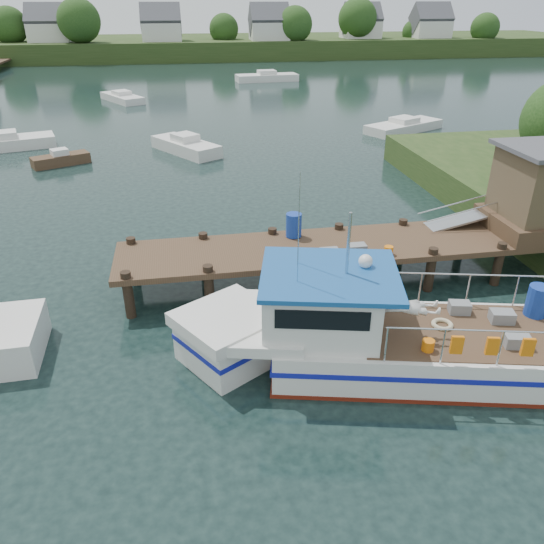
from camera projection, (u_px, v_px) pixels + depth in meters
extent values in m
plane|color=black|center=(292.00, 283.00, 18.79)|extent=(160.00, 160.00, 0.00)
cube|color=#2F431B|center=(193.00, 47.00, 91.61)|extent=(140.00, 24.00, 3.00)
cylinder|color=#332114|center=(14.00, 47.00, 82.65)|extent=(0.60, 0.60, 4.20)
sphere|color=#264719|center=(9.00, 25.00, 81.22)|extent=(5.54, 5.54, 5.54)
cylinder|color=#332114|center=(83.00, 46.00, 80.69)|extent=(0.60, 0.60, 4.80)
sphere|color=#264719|center=(79.00, 21.00, 79.05)|extent=(6.34, 6.34, 6.34)
cylinder|color=#332114|center=(157.00, 50.00, 84.53)|extent=(0.60, 0.60, 3.00)
sphere|color=#264719|center=(156.00, 35.00, 83.50)|extent=(3.96, 3.96, 3.96)
cylinder|color=#332114|center=(225.00, 46.00, 87.81)|extent=(0.60, 0.60, 3.60)
sphere|color=#264719|center=(224.00, 29.00, 86.58)|extent=(4.75, 4.75, 4.75)
cylinder|color=#332114|center=(294.00, 45.00, 85.85)|extent=(0.60, 0.60, 4.20)
sphere|color=#264719|center=(295.00, 24.00, 84.41)|extent=(5.54, 5.54, 5.54)
cylinder|color=#332114|center=(356.00, 42.00, 89.13)|extent=(0.60, 0.60, 4.80)
sphere|color=#264719|center=(357.00, 18.00, 87.49)|extent=(6.34, 6.34, 6.34)
cylinder|color=#332114|center=(412.00, 46.00, 92.97)|extent=(0.60, 0.60, 3.00)
sphere|color=#264719|center=(414.00, 32.00, 91.94)|extent=(3.96, 3.96, 3.96)
cylinder|color=#332114|center=(482.00, 45.00, 91.00)|extent=(0.60, 0.60, 3.60)
sphere|color=#264719|center=(485.00, 28.00, 89.77)|extent=(4.75, 4.75, 4.75)
cube|color=silver|center=(50.00, 34.00, 81.82)|extent=(6.00, 5.00, 3.00)
cube|color=#47474C|center=(48.00, 20.00, 80.94)|extent=(6.20, 5.09, 5.09)
cube|color=silver|center=(162.00, 33.00, 83.53)|extent=(6.00, 5.00, 3.00)
cube|color=#47474C|center=(161.00, 20.00, 82.65)|extent=(6.20, 5.09, 5.09)
cube|color=silver|center=(269.00, 33.00, 85.24)|extent=(6.00, 5.00, 3.00)
cube|color=#47474C|center=(269.00, 19.00, 84.36)|extent=(6.20, 5.09, 5.09)
cube|color=silver|center=(360.00, 31.00, 89.42)|extent=(6.00, 5.00, 3.00)
cube|color=#47474C|center=(361.00, 18.00, 88.54)|extent=(6.20, 5.09, 5.09)
cube|color=silver|center=(430.00, 31.00, 90.37)|extent=(6.00, 5.00, 3.00)
cube|color=#47474C|center=(431.00, 18.00, 89.49)|extent=(6.20, 5.09, 5.09)
cube|color=#4A3423|center=(349.00, 246.00, 18.50)|extent=(16.00, 3.00, 0.20)
cylinder|color=black|center=(129.00, 299.00, 16.52)|extent=(0.32, 0.32, 1.90)
cylinder|color=black|center=(134.00, 262.00, 18.80)|extent=(0.32, 0.32, 1.90)
cylinder|color=black|center=(209.00, 292.00, 16.90)|extent=(0.32, 0.32, 1.90)
cylinder|color=black|center=(204.00, 257.00, 19.18)|extent=(0.32, 0.32, 1.90)
cylinder|color=black|center=(286.00, 286.00, 17.28)|extent=(0.32, 0.32, 1.90)
cylinder|color=black|center=(272.00, 252.00, 19.56)|extent=(0.32, 0.32, 1.90)
cylinder|color=black|center=(359.00, 279.00, 17.66)|extent=(0.32, 0.32, 1.90)
cylinder|color=black|center=(338.00, 247.00, 19.94)|extent=(0.32, 0.32, 1.90)
cylinder|color=black|center=(430.00, 274.00, 18.04)|extent=(0.32, 0.32, 1.90)
cylinder|color=black|center=(401.00, 243.00, 20.32)|extent=(0.32, 0.32, 1.90)
cylinder|color=black|center=(497.00, 268.00, 18.42)|extent=(0.32, 0.32, 1.90)
cylinder|color=black|center=(461.00, 238.00, 20.70)|extent=(0.32, 0.32, 1.90)
cylinder|color=black|center=(520.00, 234.00, 21.08)|extent=(0.32, 0.32, 1.90)
cube|color=#4A3423|center=(534.00, 222.00, 19.38)|extent=(3.20, 3.00, 0.60)
cube|color=brown|center=(543.00, 185.00, 18.73)|extent=(2.60, 2.60, 2.40)
cube|color=#A5A8AD|center=(463.00, 218.00, 19.84)|extent=(3.34, 0.90, 0.79)
cylinder|color=silver|center=(471.00, 210.00, 19.26)|extent=(3.34, 0.05, 0.76)
cylinder|color=silver|center=(460.00, 202.00, 19.96)|extent=(3.34, 0.05, 0.76)
cube|color=slate|center=(329.00, 253.00, 17.35)|extent=(0.60, 0.40, 0.30)
cube|color=slate|center=(357.00, 249.00, 17.68)|extent=(0.60, 0.40, 0.30)
cylinder|color=orange|center=(389.00, 250.00, 17.57)|extent=(0.30, 0.30, 0.28)
cylinder|color=#153596|center=(294.00, 225.00, 18.76)|extent=(0.56, 0.56, 0.85)
cube|color=silver|center=(417.00, 349.00, 14.29)|extent=(8.18, 4.74, 1.18)
cube|color=silver|center=(229.00, 342.00, 14.55)|extent=(3.00, 3.00, 1.18)
cube|color=silver|center=(228.00, 319.00, 14.20)|extent=(3.31, 3.26, 0.36)
cube|color=silver|center=(266.00, 322.00, 14.17)|extent=(2.66, 3.31, 0.31)
cube|color=#13199D|center=(418.00, 344.00, 14.22)|extent=(8.29, 4.80, 0.14)
cube|color=#13199D|center=(228.00, 338.00, 14.48)|extent=(3.05, 3.05, 0.14)
cube|color=maroon|center=(415.00, 365.00, 14.54)|extent=(8.29, 4.78, 0.14)
cube|color=#4A3423|center=(467.00, 331.00, 13.95)|extent=(6.02, 3.95, 0.04)
cube|color=silver|center=(320.00, 302.00, 13.80)|extent=(3.40, 3.25, 1.54)
cube|color=black|center=(322.00, 320.00, 12.47)|extent=(2.21, 0.55, 0.51)
cube|color=black|center=(320.00, 269.00, 14.85)|extent=(2.21, 0.55, 0.51)
cube|color=black|center=(265.00, 291.00, 13.73)|extent=(0.46, 1.81, 0.51)
cube|color=#185097|center=(330.00, 275.00, 13.41)|extent=(4.07, 3.69, 0.12)
cylinder|color=silver|center=(348.00, 244.00, 12.99)|extent=(0.10, 0.10, 1.64)
cylinder|color=silver|center=(298.00, 236.00, 12.41)|extent=(0.03, 0.03, 2.46)
cylinder|color=silver|center=(299.00, 219.00, 13.31)|extent=(0.03, 0.03, 2.46)
sphere|color=silver|center=(366.00, 261.00, 13.63)|extent=(0.44, 0.44, 0.37)
cylinder|color=silver|center=(498.00, 331.00, 12.25)|extent=(5.00, 1.21, 0.05)
cylinder|color=silver|center=(465.00, 274.00, 14.75)|extent=(5.00, 1.21, 0.05)
cylinder|color=silver|center=(386.00, 345.00, 12.60)|extent=(0.05, 0.05, 0.97)
cylinder|color=silver|center=(373.00, 287.00, 15.10)|extent=(0.05, 0.05, 0.97)
cylinder|color=silver|center=(443.00, 347.00, 12.53)|extent=(0.05, 0.05, 0.97)
cylinder|color=silver|center=(420.00, 288.00, 15.04)|extent=(0.05, 0.05, 0.97)
cylinder|color=silver|center=(500.00, 349.00, 12.46)|extent=(0.05, 0.05, 0.97)
cylinder|color=silver|center=(468.00, 290.00, 14.97)|extent=(0.05, 0.05, 0.97)
cylinder|color=silver|center=(516.00, 291.00, 14.90)|extent=(0.05, 0.05, 0.97)
cube|color=slate|center=(517.00, 341.00, 13.27)|extent=(0.69, 0.54, 0.33)
cube|color=slate|center=(502.00, 317.00, 14.27)|extent=(0.69, 0.54, 0.33)
cube|color=slate|center=(459.00, 308.00, 14.69)|extent=(0.64, 0.51, 0.33)
cylinder|color=#153596|center=(537.00, 301.00, 14.46)|extent=(0.69, 0.69, 0.90)
cylinder|color=orange|center=(428.00, 346.00, 13.12)|extent=(0.37, 0.37, 0.31)
torus|color=#BFB28C|center=(442.00, 325.00, 14.13)|extent=(0.69, 0.69, 0.12)
cube|color=orange|center=(457.00, 345.00, 12.46)|extent=(0.30, 0.16, 0.46)
cube|color=orange|center=(492.00, 346.00, 12.42)|extent=(0.30, 0.16, 0.46)
cube|color=orange|center=(528.00, 347.00, 12.38)|extent=(0.30, 0.16, 0.46)
imported|color=silver|center=(402.00, 306.00, 13.36)|extent=(0.57, 0.74, 1.80)
cube|color=#4A3423|center=(61.00, 160.00, 31.95)|extent=(3.47, 2.44, 0.61)
cube|color=silver|center=(59.00, 152.00, 31.74)|extent=(1.18, 1.12, 0.39)
cube|color=silver|center=(267.00, 78.00, 64.00)|extent=(7.58, 3.16, 0.80)
cube|color=silver|center=(267.00, 72.00, 63.72)|extent=(2.22, 1.95, 0.51)
cube|color=silver|center=(4.00, 144.00, 35.23)|extent=(6.66, 3.81, 0.74)
cube|color=silver|center=(2.00, 135.00, 34.97)|extent=(2.12, 1.94, 0.47)
cube|color=silver|center=(186.00, 147.00, 34.45)|extent=(4.53, 5.63, 0.77)
cube|color=silver|center=(185.00, 138.00, 34.18)|extent=(1.94, 2.00, 0.49)
cube|color=silver|center=(404.00, 127.00, 40.07)|extent=(6.76, 4.90, 0.65)
cube|color=silver|center=(404.00, 120.00, 39.85)|extent=(2.32, 2.21, 0.42)
cube|color=silver|center=(122.00, 98.00, 51.52)|extent=(4.60, 6.19, 0.64)
cube|color=silver|center=(122.00, 93.00, 51.29)|extent=(2.05, 2.14, 0.41)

